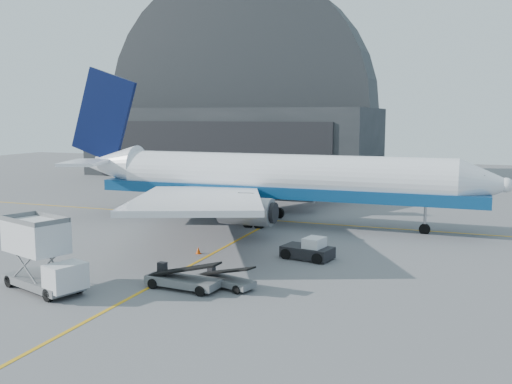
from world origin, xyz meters
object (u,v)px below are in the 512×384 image
at_px(airliner, 264,178).
at_px(catering_truck, 41,256).
at_px(pushback_tug, 309,250).
at_px(belt_loader_a, 182,280).
at_px(belt_loader_b, 225,279).

height_order(airliner, catering_truck, airliner).
height_order(pushback_tug, belt_loader_a, belt_loader_a).
distance_m(airliner, belt_loader_b, 22.38).
bearing_deg(pushback_tug, catering_truck, -123.59).
bearing_deg(belt_loader_a, belt_loader_b, 33.70).
height_order(catering_truck, pushback_tug, catering_truck).
relative_size(airliner, catering_truck, 6.92).
bearing_deg(belt_loader_b, airliner, 120.31).
relative_size(catering_truck, belt_loader_a, 1.29).
distance_m(pushback_tug, belt_loader_b, 9.28).
relative_size(pushback_tug, belt_loader_b, 0.95).
height_order(airliner, belt_loader_b, airliner).
bearing_deg(pushback_tug, belt_loader_b, -97.58).
distance_m(belt_loader_a, belt_loader_b, 2.68).
xyz_separation_m(catering_truck, pushback_tug, (13.44, 13.26, -1.52)).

